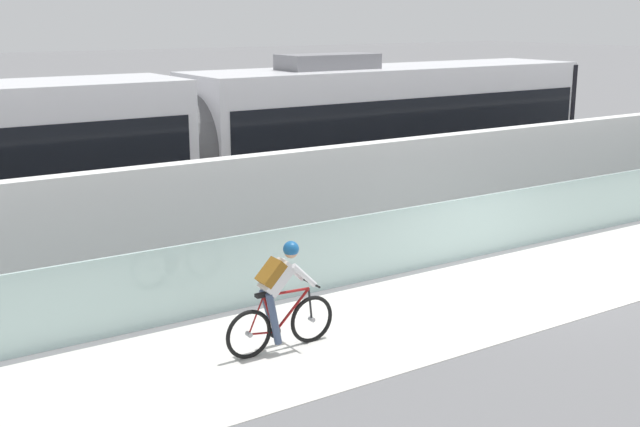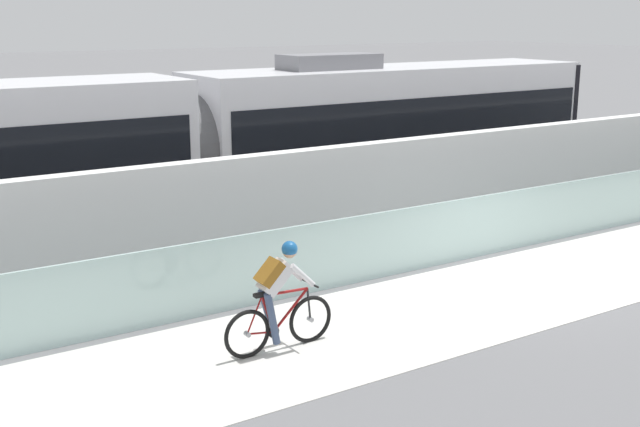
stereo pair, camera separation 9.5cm
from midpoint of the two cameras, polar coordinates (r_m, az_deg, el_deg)
name	(u,v)px [view 2 (the right image)]	position (r m, az deg, el deg)	size (l,w,h in m)	color
ground_plane	(541,283)	(15.18, 15.55, -4.76)	(200.00, 200.00, 0.00)	slate
bike_path_deck	(541,283)	(15.18, 15.55, -4.74)	(32.00, 3.20, 0.01)	silver
glass_parapet	(471,228)	(16.23, 10.83, -1.01)	(32.00, 0.05, 1.24)	silver
concrete_barrier_wall	(414,189)	(17.42, 6.81, 1.76)	(32.00, 0.36, 2.19)	white
tram_rail_near	(347,214)	(19.58, 2.08, -0.07)	(32.00, 0.08, 0.01)	#595654
tram_rail_far	(315,203)	(20.74, -0.20, 0.73)	(32.00, 0.08, 0.01)	#595654
tram	(186,147)	(17.96, -9.30, 4.64)	(22.56, 2.54, 3.81)	silver
cyclist_on_bike	(279,298)	(11.55, -2.70, -5.97)	(1.77, 0.58, 1.61)	black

